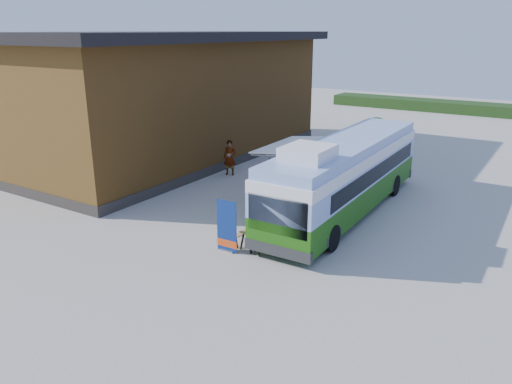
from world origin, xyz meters
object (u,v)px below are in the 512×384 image
Objects in this scene: bus at (345,174)px; slurry_tanker at (377,135)px; person_b at (276,160)px; banner at (227,231)px; person_a at (230,158)px; picnic_table at (255,233)px.

bus is 12.18m from slurry_tanker.
slurry_tanker is (2.55, 8.63, 0.18)m from person_b.
banner is 10.00m from person_a.
banner is 17.85m from slurry_tanker.
slurry_tanker is (4.93, 9.61, 0.18)m from person_a.
bus reaches higher than banner.
bus reaches higher than picnic_table.
bus is at bearing -34.61° from person_a.
bus is 5.44m from picnic_table.
banner reaches higher than person_a.
banner is 1.30× the size of picnic_table.
slurry_tanker reaches higher than person_b.
banner reaches higher than picnic_table.
person_a is (-6.36, 7.40, 0.40)m from picnic_table.
person_b is at bearing -128.61° from slurry_tanker.
person_b is (-3.99, 8.38, 0.40)m from picnic_table.
person_a is (-5.70, 8.22, 0.17)m from banner.
person_b is at bearing 125.22° from picnic_table.
banner is at bearing -73.47° from person_a.
banner reaches higher than person_b.
slurry_tanker is at bearing 102.08° from bus.
banner is at bearing -119.48° from picnic_table.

